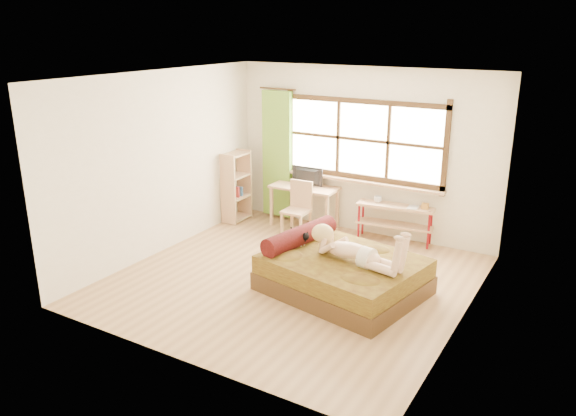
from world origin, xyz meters
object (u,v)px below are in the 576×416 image
Objects in this scene: kitten at (299,237)px; bookshelf at (236,186)px; bed at (340,272)px; desk at (304,192)px; woman at (354,241)px; chair at (299,205)px; pipe_shelf at (396,215)px.

bookshelf is at bearing 155.69° from kitten.
desk is (-1.60, 1.91, 0.36)m from bed.
woman reaches higher than bed.
woman is at bearing -49.28° from desk.
bookshelf reaches higher than bed.
kitten is 1.67m from chair.
bed reaches higher than kitten.
woman is 2.12m from pipe_shelf.
woman is at bearing -5.72° from bed.
desk is 1.22m from bookshelf.
bookshelf is (-1.17, -0.33, 0.00)m from desk.
bookshelf is (-1.27, 0.04, 0.12)m from chair.
woman is at bearing 1.25° from kitten.
desk is 0.93× the size of pipe_shelf.
pipe_shelf is 1.01× the size of bookshelf.
kitten is at bearing -116.31° from pipe_shelf.
chair is 1.57m from pipe_shelf.
kitten is at bearing -178.75° from woman.
pipe_shelf is at bearing 101.22° from bed.
woman is (0.20, -0.06, 0.50)m from bed.
kitten is at bearing -36.32° from bookshelf.
pipe_shelf is (-0.20, 2.09, -0.31)m from woman.
bed is 2.04m from pipe_shelf.
bed is 2.16m from chair.
desk is at bearing 143.39° from woman.
woman is 0.90m from kitten.
bed is at bearing 174.28° from woman.
woman reaches higher than desk.
desk reaches higher than kitten.
chair reaches higher than pipe_shelf.
bookshelf is at bearing -178.05° from pipe_shelf.
desk is 1.60m from pipe_shelf.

